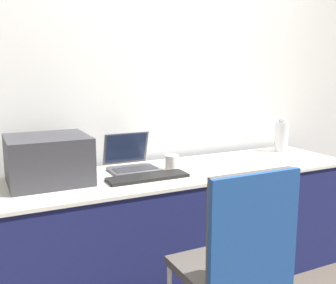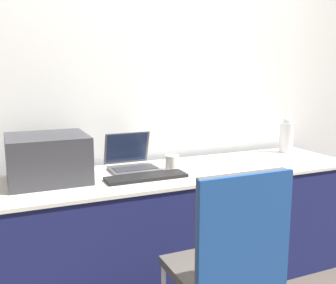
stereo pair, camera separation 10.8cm
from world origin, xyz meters
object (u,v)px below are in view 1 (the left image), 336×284
object	(u,v)px
printer	(48,157)
chair	(240,251)
external_keyboard	(148,177)
coffee_cup	(172,162)
metal_pitcher	(281,136)
laptop_left	(131,162)

from	to	relation	value
printer	chair	bearing A→B (deg)	-55.97
external_keyboard	printer	bearing A→B (deg)	160.56
coffee_cup	metal_pitcher	distance (m)	1.04
external_keyboard	metal_pitcher	distance (m)	1.28
laptop_left	metal_pitcher	xyz separation A→B (m)	(1.25, 0.03, 0.07)
laptop_left	chair	distance (m)	1.02
laptop_left	external_keyboard	distance (m)	0.25
laptop_left	external_keyboard	xyz separation A→B (m)	(0.01, -0.25, -0.04)
coffee_cup	metal_pitcher	size ratio (longest dim) A/B	0.35
printer	laptop_left	distance (m)	0.53
printer	metal_pitcher	xyz separation A→B (m)	(1.76, 0.10, -0.02)
chair	external_keyboard	bearing A→B (deg)	98.07
external_keyboard	metal_pitcher	xyz separation A→B (m)	(1.24, 0.28, 0.11)
laptop_left	external_keyboard	bearing A→B (deg)	-88.54
coffee_cup	chair	size ratio (longest dim) A/B	0.10
external_keyboard	laptop_left	bearing A→B (deg)	91.46
metal_pitcher	chair	bearing A→B (deg)	-138.06
chair	printer	bearing A→B (deg)	124.03
metal_pitcher	chair	size ratio (longest dim) A/B	0.28
printer	external_keyboard	bearing A→B (deg)	-19.44
laptop_left	printer	bearing A→B (deg)	-172.76
chair	laptop_left	bearing A→B (deg)	96.42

